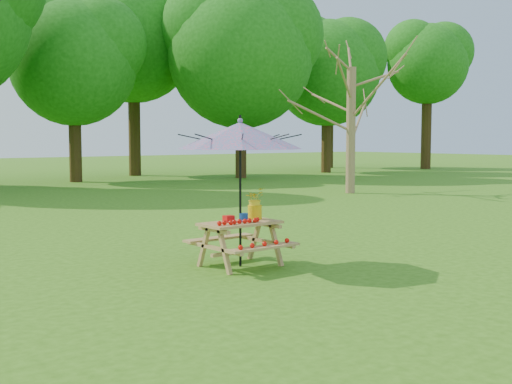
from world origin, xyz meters
TOP-DOWN VIEW (x-y plane):
  - bare_tree at (7.74, 12.27)m, footprint 6.01×6.01m
  - picnic_table at (-3.07, 4.52)m, footprint 1.20×1.32m
  - patio_umbrella at (-3.07, 4.53)m, footprint 2.13×2.13m
  - produce_bins at (-3.13, 4.58)m, footprint 0.33×0.35m
  - tomatoes_row at (-3.22, 4.35)m, footprint 0.77×0.13m
  - flower_bucket at (-2.69, 4.65)m, footprint 0.35×0.32m

SIDE VIEW (x-z plane):
  - picnic_table at x=-3.07m, z-range -0.01..0.66m
  - tomatoes_row at x=-3.22m, z-range 0.67..0.74m
  - produce_bins at x=-3.13m, z-range 0.66..0.79m
  - flower_bucket at x=-2.69m, z-range 0.69..1.17m
  - patio_umbrella at x=-3.07m, z-range 0.82..3.07m
  - bare_tree at x=7.74m, z-range 1.08..11.16m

